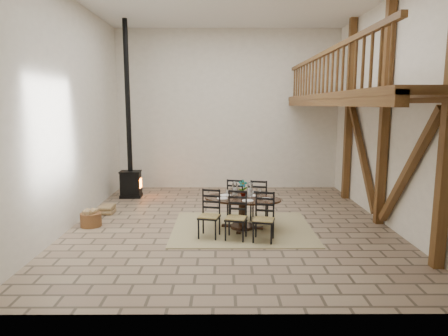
{
  "coord_description": "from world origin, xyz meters",
  "views": [
    {
      "loc": [
        -0.18,
        -8.78,
        2.67
      ],
      "look_at": [
        -0.14,
        0.4,
        1.21
      ],
      "focal_mm": 32.0,
      "sensor_mm": 36.0,
      "label": 1
    }
  ],
  "objects_px": {
    "dining_table": "(242,213)",
    "log_stack": "(108,209)",
    "log_basket": "(91,219)",
    "wood_stove": "(130,158)"
  },
  "relations": [
    {
      "from": "dining_table",
      "to": "log_basket",
      "type": "height_order",
      "value": "dining_table"
    },
    {
      "from": "dining_table",
      "to": "log_stack",
      "type": "bearing_deg",
      "value": 170.66
    },
    {
      "from": "wood_stove",
      "to": "log_basket",
      "type": "bearing_deg",
      "value": -97.13
    },
    {
      "from": "dining_table",
      "to": "wood_stove",
      "type": "xyz_separation_m",
      "value": [
        -3.07,
        3.1,
        0.76
      ]
    },
    {
      "from": "log_stack",
      "to": "log_basket",
      "type": "bearing_deg",
      "value": -93.94
    },
    {
      "from": "dining_table",
      "to": "wood_stove",
      "type": "relative_size",
      "value": 0.42
    },
    {
      "from": "wood_stove",
      "to": "dining_table",
      "type": "bearing_deg",
      "value": -47.13
    },
    {
      "from": "log_basket",
      "to": "wood_stove",
      "type": "bearing_deg",
      "value": 84.75
    },
    {
      "from": "dining_table",
      "to": "log_stack",
      "type": "xyz_separation_m",
      "value": [
        -3.26,
        1.32,
        -0.28
      ]
    },
    {
      "from": "dining_table",
      "to": "log_stack",
      "type": "distance_m",
      "value": 3.53
    }
  ]
}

